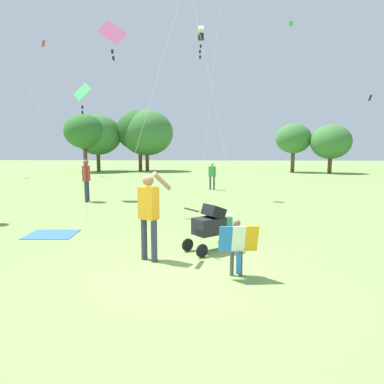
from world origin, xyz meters
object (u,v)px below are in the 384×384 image
at_px(child_with_butterfly_kite, 237,242).
at_px(picnic_blanket, 52,234).
at_px(kite_orange_delta, 201,36).
at_px(cooler_box, 224,220).
at_px(stroller, 210,224).
at_px(person_adult_flyer, 149,209).
at_px(kite_green_novelty, 114,39).
at_px(person_red_shirt, 212,174).
at_px(person_sitting_far, 86,177).
at_px(kite_blue_high, 81,95).

distance_m(child_with_butterfly_kite, picnic_blanket, 5.31).
distance_m(kite_orange_delta, cooler_box, 8.79).
bearing_deg(stroller, cooler_box, 79.10).
bearing_deg(cooler_box, person_adult_flyer, -118.62).
height_order(person_adult_flyer, cooler_box, person_adult_flyer).
bearing_deg(kite_green_novelty, picnic_blanket, -109.54).
bearing_deg(child_with_butterfly_kite, kite_green_novelty, 121.96).
height_order(kite_green_novelty, person_red_shirt, kite_green_novelty).
relative_size(stroller, person_sitting_far, 0.59).
xyz_separation_m(kite_blue_high, cooler_box, (5.82, -5.00, -4.32)).
bearing_deg(person_red_shirt, stroller, -91.43).
xyz_separation_m(child_with_butterfly_kite, cooler_box, (0.01, 3.83, -0.44)).
bearing_deg(person_adult_flyer, person_red_shirt, 82.84).
bearing_deg(person_sitting_far, cooler_box, -38.34).
relative_size(child_with_butterfly_kite, picnic_blanket, 0.83).
distance_m(kite_green_novelty, person_red_shirt, 9.12).
height_order(kite_blue_high, cooler_box, kite_blue_high).
bearing_deg(kite_green_novelty, stroller, -53.66).
bearing_deg(picnic_blanket, cooler_box, 13.76).
relative_size(stroller, kite_orange_delta, 0.14).
height_order(kite_green_novelty, cooler_box, kite_green_novelty).
bearing_deg(kite_green_novelty, cooler_box, -26.93).
distance_m(kite_blue_high, person_red_shirt, 7.68).
relative_size(person_sitting_far, cooler_box, 3.95).
height_order(person_adult_flyer, stroller, person_adult_flyer).
relative_size(kite_orange_delta, kite_blue_high, 1.45).
relative_size(person_red_shirt, picnic_blanket, 1.23).
bearing_deg(person_adult_flyer, kite_blue_high, 117.36).
relative_size(stroller, kite_blue_high, 0.21).
xyz_separation_m(person_sitting_far, picnic_blanket, (0.99, -5.47, -1.04)).
xyz_separation_m(child_with_butterfly_kite, person_sitting_far, (-5.51, 8.19, 0.43)).
xyz_separation_m(stroller, kite_green_novelty, (-3.05, 4.14, 5.11)).
xyz_separation_m(kite_orange_delta, person_red_shirt, (0.58, 3.24, -6.10)).
relative_size(child_with_butterfly_kite, person_adult_flyer, 0.56).
xyz_separation_m(kite_green_novelty, person_red_shirt, (3.33, 6.98, -4.84)).
xyz_separation_m(child_with_butterfly_kite, kite_green_novelty, (-3.50, 5.61, 5.11)).
distance_m(stroller, person_sitting_far, 8.43).
bearing_deg(kite_blue_high, person_adult_flyer, -62.64).
height_order(kite_blue_high, person_red_shirt, kite_blue_high).
distance_m(stroller, picnic_blanket, 4.30).
bearing_deg(person_red_shirt, kite_orange_delta, -100.10).
height_order(child_with_butterfly_kite, kite_green_novelty, kite_green_novelty).
height_order(person_red_shirt, person_sitting_far, person_sitting_far).
xyz_separation_m(person_adult_flyer, cooler_box, (1.66, 3.04, -0.86)).
xyz_separation_m(child_with_butterfly_kite, stroller, (-0.45, 1.46, -0.00)).
relative_size(child_with_butterfly_kite, kite_green_novelty, 0.16).
height_order(kite_green_novelty, picnic_blanket, kite_green_novelty).
bearing_deg(person_sitting_far, stroller, -53.03).
xyz_separation_m(person_adult_flyer, stroller, (1.20, 0.68, -0.43)).
xyz_separation_m(stroller, kite_blue_high, (-5.36, 7.36, 3.89)).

